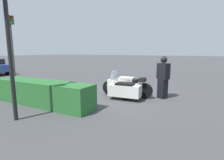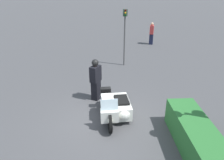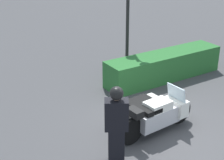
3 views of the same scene
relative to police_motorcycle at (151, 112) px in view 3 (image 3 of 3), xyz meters
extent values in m
plane|color=#424244|center=(0.13, -0.48, -0.48)|extent=(160.00, 160.00, 0.00)
cylinder|color=black|center=(0.85, -0.23, -0.13)|extent=(0.70, 0.15, 0.69)
cylinder|color=black|center=(-0.88, -0.35, -0.13)|extent=(0.70, 0.15, 0.69)
cylinder|color=black|center=(-0.22, 0.26, -0.21)|extent=(0.55, 0.14, 0.54)
cube|color=#B7B7BC|center=(-0.02, -0.29, -0.01)|extent=(1.25, 0.55, 0.45)
cube|color=silver|center=(-0.02, -0.29, 0.31)|extent=(0.70, 0.49, 0.24)
cube|color=black|center=(-0.30, -0.31, 0.29)|extent=(0.52, 0.47, 0.12)
cube|color=silver|center=(0.67, -0.24, 0.08)|extent=(0.36, 0.65, 0.44)
cube|color=silver|center=(0.62, -0.24, 0.49)|extent=(0.15, 0.61, 0.40)
sphere|color=white|center=(0.89, -0.22, 0.01)|extent=(0.18, 0.18, 0.18)
cube|color=silver|center=(-0.17, 0.26, -0.07)|extent=(1.42, 0.70, 0.50)
sphere|color=silver|center=(0.42, 0.30, -0.04)|extent=(0.48, 0.47, 0.48)
cube|color=black|center=(-0.17, 0.26, 0.22)|extent=(0.79, 0.57, 0.09)
cube|color=black|center=(-0.77, -0.34, 0.36)|extent=(0.27, 0.43, 0.18)
cube|color=black|center=(-1.58, -0.75, -0.04)|extent=(0.47, 0.45, 0.88)
cube|color=black|center=(-1.58, -0.75, 0.75)|extent=(0.60, 0.53, 0.70)
sphere|color=tan|center=(-1.58, -0.75, 1.22)|extent=(0.24, 0.24, 0.24)
sphere|color=black|center=(-1.58, -0.75, 1.26)|extent=(0.30, 0.30, 0.30)
cube|color=#28662D|center=(2.47, 2.38, -0.01)|extent=(4.49, 0.97, 0.94)
cylinder|color=black|center=(1.93, 3.90, 1.42)|extent=(0.12, 0.12, 3.80)
camera|label=1|loc=(-3.06, 7.11, 1.62)|focal=28.00mm
camera|label=2|loc=(7.15, -0.47, 4.38)|focal=35.00mm
camera|label=3|loc=(-5.10, -6.15, 4.39)|focal=55.00mm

